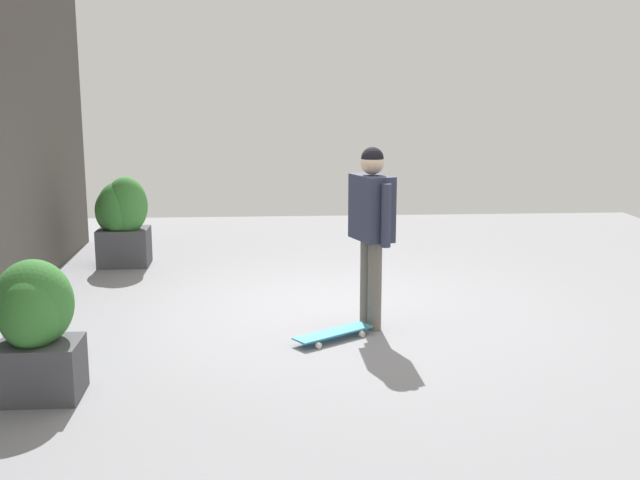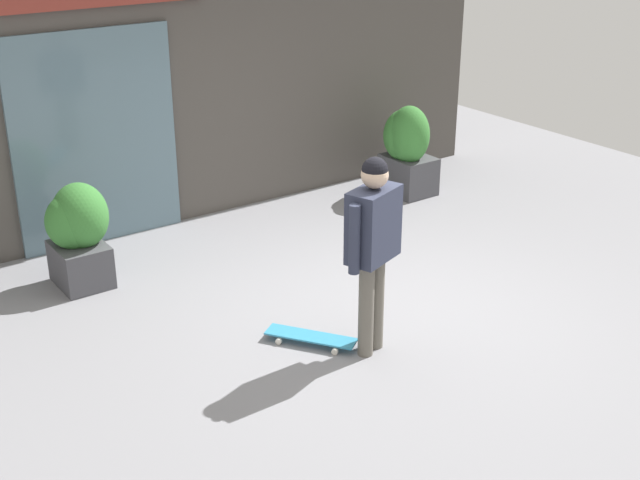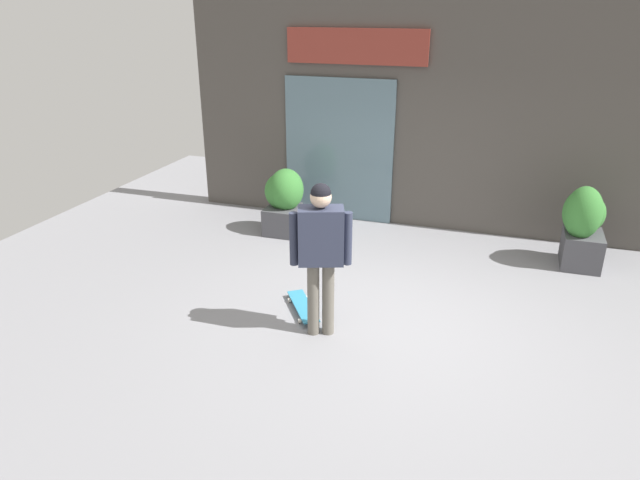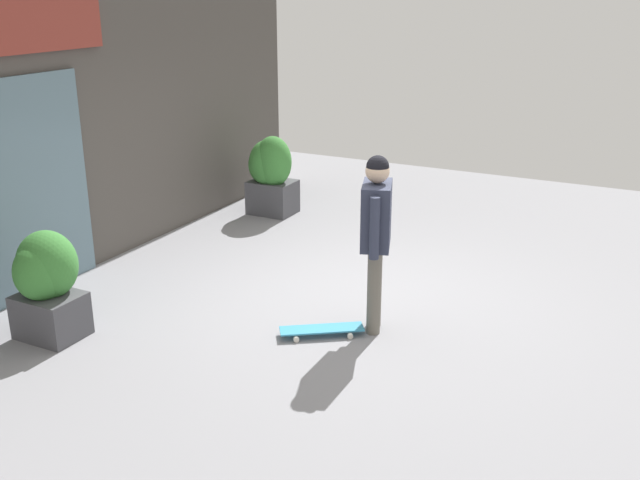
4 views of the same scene
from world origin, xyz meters
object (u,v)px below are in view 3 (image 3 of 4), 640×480
(planter_box_left, at_px, (284,198))
(planter_box_right, at_px, (583,222))
(skateboarder, at_px, (321,244))
(skateboard, at_px, (303,306))

(planter_box_left, xyz_separation_m, planter_box_right, (4.29, 0.15, 0.06))
(skateboarder, bearing_deg, planter_box_left, 9.58)
(skateboard, xyz_separation_m, planter_box_right, (3.14, 2.43, 0.57))
(skateboard, relative_size, planter_box_left, 0.74)
(skateboard, bearing_deg, planter_box_left, -8.14)
(planter_box_right, bearing_deg, skateboard, -142.20)
(skateboarder, height_order, skateboard, skateboarder)
(planter_box_left, bearing_deg, planter_box_right, 2.00)
(planter_box_left, bearing_deg, skateboarder, -60.73)
(skateboarder, xyz_separation_m, planter_box_right, (2.79, 2.82, -0.43))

